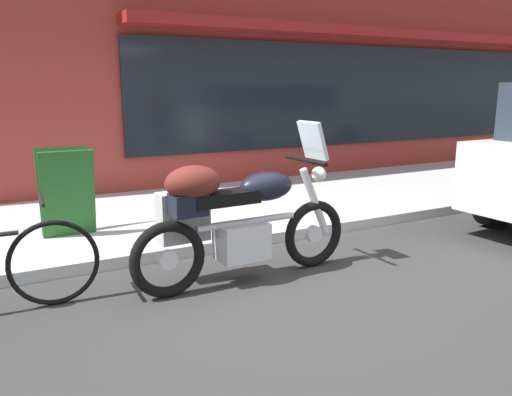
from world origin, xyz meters
TOP-DOWN VIEW (x-y plane):
  - ground_plane at (0.00, 0.00)m, footprint 80.00×80.00m
  - touring_motorcycle at (-0.42, 0.23)m, footprint 2.13×0.63m
  - sandwich_board_sign at (-1.53, 2.05)m, footprint 0.55×0.41m

SIDE VIEW (x-z plane):
  - ground_plane at x=0.00m, z-range 0.00..0.00m
  - sandwich_board_sign at x=-1.53m, z-range 0.12..1.07m
  - touring_motorcycle at x=-0.42m, z-range -0.09..1.31m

